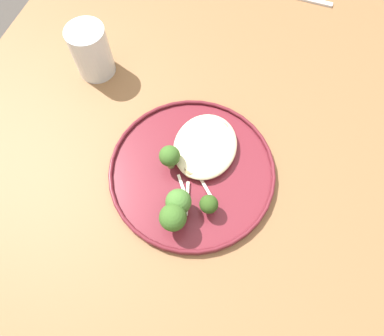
% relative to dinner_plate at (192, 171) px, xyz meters
% --- Properties ---
extents(ground, '(6.00, 6.00, 0.00)m').
position_rel_dinner_plate_xyz_m(ground, '(-0.02, 0.01, -0.75)').
color(ground, '#47423D').
extents(wooden_dining_table, '(1.40, 1.00, 0.74)m').
position_rel_dinner_plate_xyz_m(wooden_dining_table, '(-0.02, 0.01, -0.09)').
color(wooden_dining_table, brown).
rests_on(wooden_dining_table, ground).
extents(dinner_plate, '(0.29, 0.29, 0.02)m').
position_rel_dinner_plate_xyz_m(dinner_plate, '(0.00, 0.00, 0.00)').
color(dinner_plate, maroon).
rests_on(dinner_plate, wooden_dining_table).
extents(noodle_bed, '(0.13, 0.11, 0.03)m').
position_rel_dinner_plate_xyz_m(noodle_bed, '(-0.05, 0.01, 0.01)').
color(noodle_bed, beige).
rests_on(noodle_bed, dinner_plate).
extents(seared_scallop_right_edge, '(0.03, 0.03, 0.02)m').
position_rel_dinner_plate_xyz_m(seared_scallop_right_edge, '(-0.09, 0.03, 0.01)').
color(seared_scallop_right_edge, '#E5C689').
rests_on(seared_scallop_right_edge, dinner_plate).
extents(seared_scallop_large_seared, '(0.03, 0.03, 0.02)m').
position_rel_dinner_plate_xyz_m(seared_scallop_large_seared, '(-0.06, -0.01, 0.01)').
color(seared_scallop_large_seared, beige).
rests_on(seared_scallop_large_seared, dinner_plate).
extents(seared_scallop_left_edge, '(0.03, 0.03, 0.01)m').
position_rel_dinner_plate_xyz_m(seared_scallop_left_edge, '(0.00, -0.00, 0.01)').
color(seared_scallop_left_edge, '#DBB77A').
rests_on(seared_scallop_left_edge, dinner_plate).
extents(seared_scallop_on_noodles, '(0.03, 0.03, 0.01)m').
position_rel_dinner_plate_xyz_m(seared_scallop_on_noodles, '(-0.04, -0.00, 0.01)').
color(seared_scallop_on_noodles, beige).
rests_on(seared_scallop_on_noodles, dinner_plate).
extents(broccoli_floret_tall_stalk, '(0.04, 0.04, 0.06)m').
position_rel_dinner_plate_xyz_m(broccoli_floret_tall_stalk, '(0.07, 0.00, 0.04)').
color(broccoli_floret_tall_stalk, '#89A356').
rests_on(broccoli_floret_tall_stalk, dinner_plate).
extents(broccoli_floret_right_tilted, '(0.04, 0.04, 0.05)m').
position_rel_dinner_plate_xyz_m(broccoli_floret_right_tilted, '(0.00, -0.04, 0.04)').
color(broccoli_floret_right_tilted, '#89A356').
rests_on(broccoli_floret_right_tilted, dinner_plate).
extents(broccoli_floret_small_sprig, '(0.04, 0.04, 0.06)m').
position_rel_dinner_plate_xyz_m(broccoli_floret_small_sprig, '(0.10, 0.00, 0.04)').
color(broccoli_floret_small_sprig, '#89A356').
rests_on(broccoli_floret_small_sprig, dinner_plate).
extents(broccoli_floret_center_pile, '(0.03, 0.03, 0.04)m').
position_rel_dinner_plate_xyz_m(broccoli_floret_center_pile, '(0.06, 0.05, 0.03)').
color(broccoli_floret_center_pile, '#7A994C').
rests_on(broccoli_floret_center_pile, dinner_plate).
extents(onion_sliver_short_strip, '(0.04, 0.03, 0.00)m').
position_rel_dinner_plate_xyz_m(onion_sliver_short_strip, '(0.04, -0.00, 0.01)').
color(onion_sliver_short_strip, silver).
rests_on(onion_sliver_short_strip, dinner_plate).
extents(onion_sliver_pale_crescent, '(0.06, 0.02, 0.00)m').
position_rel_dinner_plate_xyz_m(onion_sliver_pale_crescent, '(0.05, 0.01, 0.01)').
color(onion_sliver_pale_crescent, silver).
rests_on(onion_sliver_pale_crescent, dinner_plate).
extents(onion_sliver_curled_piece, '(0.04, 0.04, 0.00)m').
position_rel_dinner_plate_xyz_m(onion_sliver_curled_piece, '(0.03, 0.04, 0.01)').
color(onion_sliver_curled_piece, silver).
rests_on(onion_sliver_curled_piece, dinner_plate).
extents(water_glass, '(0.07, 0.07, 0.10)m').
position_rel_dinner_plate_xyz_m(water_glass, '(-0.16, -0.26, 0.04)').
color(water_glass, silver).
rests_on(water_glass, wooden_dining_table).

